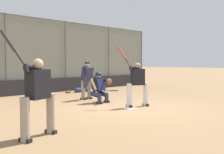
% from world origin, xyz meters
% --- Properties ---
extents(ground_plane, '(160.00, 160.00, 0.00)m').
position_xyz_m(ground_plane, '(0.00, 0.00, 0.00)').
color(ground_plane, '#93704C').
extents(home_plate_marker, '(0.43, 0.43, 0.01)m').
position_xyz_m(home_plate_marker, '(0.00, 0.00, 0.01)').
color(home_plate_marker, white).
rests_on(home_plate_marker, ground_plane).
extents(backstop_fence, '(16.95, 0.08, 3.95)m').
position_xyz_m(backstop_fence, '(0.00, -6.37, 2.06)').
color(backstop_fence, '#515651').
rests_on(backstop_fence, ground_plane).
extents(padding_wall, '(16.53, 0.18, 0.77)m').
position_xyz_m(padding_wall, '(0.00, -6.27, 0.38)').
color(padding_wall, '#28282D').
rests_on(padding_wall, ground_plane).
extents(batter_at_plate, '(0.87, 0.87, 2.19)m').
position_xyz_m(batter_at_plate, '(-0.47, -0.02, 0.86)').
color(batter_at_plate, silver).
rests_on(batter_at_plate, ground_plane).
extents(catcher_behind_plate, '(0.68, 0.79, 1.24)m').
position_xyz_m(catcher_behind_plate, '(-0.11, -1.66, 0.64)').
color(catcher_behind_plate, '#2D334C').
rests_on(catcher_behind_plate, ground_plane).
extents(umpire_home, '(0.66, 0.46, 1.63)m').
position_xyz_m(umpire_home, '(-0.35, -2.77, 0.87)').
color(umpire_home, gray).
rests_on(umpire_home, ground_plane).
extents(batter_on_deck, '(1.14, 0.54, 2.24)m').
position_xyz_m(batter_on_deck, '(4.07, 1.09, 0.91)').
color(batter_on_deck, gray).
rests_on(batter_on_deck, ground_plane).
extents(spare_bat_near_backstop, '(0.07, 0.86, 0.07)m').
position_xyz_m(spare_bat_near_backstop, '(0.06, -5.23, 0.03)').
color(spare_bat_near_backstop, black).
rests_on(spare_bat_near_backstop, ground_plane).
extents(spare_bat_by_padding, '(0.73, 0.46, 0.07)m').
position_xyz_m(spare_bat_by_padding, '(-3.49, -4.37, 0.03)').
color(spare_bat_by_padding, black).
rests_on(spare_bat_by_padding, ground_plane).
extents(fielding_glove_on_dirt, '(0.34, 0.26, 0.12)m').
position_xyz_m(fielding_glove_on_dirt, '(-1.16, -5.37, 0.06)').
color(fielding_glove_on_dirt, brown).
rests_on(fielding_glove_on_dirt, ground_plane).
extents(equipment_bag_dugout_side, '(1.11, 0.25, 0.25)m').
position_xyz_m(equipment_bag_dugout_side, '(-2.04, -5.25, 0.12)').
color(equipment_bag_dugout_side, navy).
rests_on(equipment_bag_dugout_side, ground_plane).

